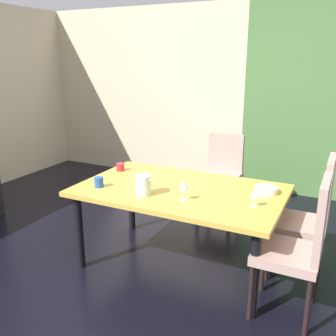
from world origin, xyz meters
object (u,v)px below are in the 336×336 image
at_px(chair_head_far, 222,170).
at_px(serving_bowl_south, 266,190).
at_px(chair_right_near, 301,243).
at_px(wine_glass_center, 183,185).
at_px(dining_table, 180,197).
at_px(chair_right_far, 310,214).
at_px(pitcher_rear, 143,185).
at_px(cup_right, 120,167).
at_px(wine_glass_near_window, 255,194).
at_px(cup_west, 99,182).

distance_m(chair_head_far, serving_bowl_south, 1.30).
distance_m(chair_right_near, chair_head_far, 1.88).
distance_m(chair_head_far, wine_glass_center, 1.55).
xyz_separation_m(dining_table, wine_glass_center, (0.14, -0.24, 0.20)).
height_order(chair_right_far, chair_head_far, chair_right_far).
bearing_deg(pitcher_rear, chair_right_far, 23.87).
distance_m(chair_right_near, serving_bowl_south, 0.63).
xyz_separation_m(chair_right_near, cup_right, (-1.79, 0.48, 0.19)).
xyz_separation_m(wine_glass_near_window, cup_west, (-1.31, -0.15, -0.06)).
bearing_deg(wine_glass_near_window, chair_right_far, 47.12).
bearing_deg(chair_head_far, wine_glass_near_window, 116.80).
distance_m(chair_head_far, pitcher_rear, 1.58).
bearing_deg(chair_right_far, serving_bowl_south, 100.10).
xyz_separation_m(serving_bowl_south, cup_right, (-1.43, -0.00, 0.01)).
distance_m(dining_table, pitcher_rear, 0.38).
xyz_separation_m(chair_head_far, wine_glass_near_window, (0.71, -1.40, 0.29)).
bearing_deg(wine_glass_near_window, dining_table, 169.09).
distance_m(chair_right_near, wine_glass_center, 0.94).
distance_m(chair_right_near, cup_right, 1.86).
xyz_separation_m(chair_head_far, wine_glass_center, (0.18, -1.51, 0.31)).
relative_size(wine_glass_near_window, cup_west, 1.63).
bearing_deg(serving_bowl_south, dining_table, -162.91).
bearing_deg(cup_west, wine_glass_near_window, 6.61).
xyz_separation_m(dining_table, wine_glass_near_window, (0.67, -0.13, 0.18)).
bearing_deg(chair_right_near, chair_right_far, -0.10).
relative_size(dining_table, chair_head_far, 1.83).
distance_m(wine_glass_near_window, serving_bowl_south, 0.35).
relative_size(wine_glass_center, cup_west, 1.86).
distance_m(dining_table, cup_right, 0.78).
relative_size(dining_table, wine_glass_near_window, 12.06).
bearing_deg(pitcher_rear, cup_right, 138.19).
height_order(dining_table, chair_right_far, chair_right_far).
distance_m(wine_glass_near_window, pitcher_rear, 0.88).
height_order(cup_right, cup_west, cup_west).
relative_size(serving_bowl_south, cup_right, 2.41).
relative_size(chair_head_far, cup_west, 10.76).
relative_size(chair_right_far, cup_west, 12.09).
bearing_deg(dining_table, chair_right_far, 14.74).
relative_size(chair_right_far, wine_glass_center, 6.49).
xyz_separation_m(wine_glass_center, cup_right, (-0.88, 0.45, -0.09)).
bearing_deg(dining_table, cup_right, 164.33).
bearing_deg(chair_head_far, cup_right, 56.21).
bearing_deg(wine_glass_near_window, cup_west, -173.39).
bearing_deg(pitcher_rear, cup_west, -179.45).
distance_m(wine_glass_center, cup_right, 1.00).
distance_m(wine_glass_center, serving_bowl_south, 0.72).
relative_size(wine_glass_center, pitcher_rear, 0.98).
bearing_deg(chair_right_near, cup_west, 90.23).
bearing_deg(chair_right_near, wine_glass_center, 88.11).
bearing_deg(chair_right_far, cup_west, 108.21).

